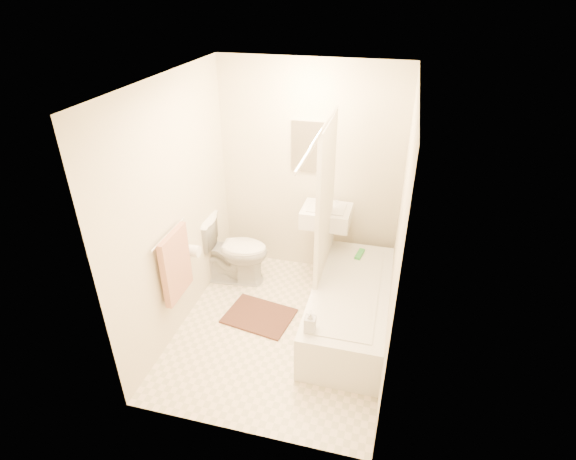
% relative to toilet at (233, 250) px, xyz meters
% --- Properties ---
extents(floor, '(2.40, 2.40, 0.00)m').
position_rel_toilet_xyz_m(floor, '(0.75, -0.69, -0.39)').
color(floor, beige).
rests_on(floor, ground).
extents(ceiling, '(2.40, 2.40, 0.00)m').
position_rel_toilet_xyz_m(ceiling, '(0.75, -0.69, 2.01)').
color(ceiling, white).
rests_on(ceiling, ground).
extents(wall_back, '(2.00, 0.02, 2.40)m').
position_rel_toilet_xyz_m(wall_back, '(0.75, 0.51, 0.81)').
color(wall_back, beige).
rests_on(wall_back, ground).
extents(wall_left, '(0.02, 2.40, 2.40)m').
position_rel_toilet_xyz_m(wall_left, '(-0.25, -0.69, 0.81)').
color(wall_left, beige).
rests_on(wall_left, ground).
extents(wall_right, '(0.02, 2.40, 2.40)m').
position_rel_toilet_xyz_m(wall_right, '(1.75, -0.69, 0.81)').
color(wall_right, beige).
rests_on(wall_right, ground).
extents(mirror, '(0.40, 0.03, 0.55)m').
position_rel_toilet_xyz_m(mirror, '(0.75, 0.49, 1.11)').
color(mirror, white).
rests_on(mirror, wall_back).
extents(curtain_rod, '(0.03, 1.70, 0.03)m').
position_rel_toilet_xyz_m(curtain_rod, '(1.05, -0.59, 1.61)').
color(curtain_rod, silver).
rests_on(curtain_rod, wall_back).
extents(shower_curtain, '(0.04, 0.80, 1.55)m').
position_rel_toilet_xyz_m(shower_curtain, '(1.05, -0.19, 0.83)').
color(shower_curtain, silver).
rests_on(shower_curtain, curtain_rod).
extents(towel_bar, '(0.02, 0.60, 0.02)m').
position_rel_toilet_xyz_m(towel_bar, '(-0.21, -0.94, 0.71)').
color(towel_bar, silver).
rests_on(towel_bar, wall_left).
extents(towel, '(0.06, 0.45, 0.66)m').
position_rel_toilet_xyz_m(towel, '(-0.18, -0.94, 0.39)').
color(towel, '#CC7266').
rests_on(towel, towel_bar).
extents(toilet_paper, '(0.11, 0.12, 0.12)m').
position_rel_toilet_xyz_m(toilet_paper, '(-0.18, -0.57, 0.31)').
color(toilet_paper, white).
rests_on(toilet_paper, wall_left).
extents(toilet, '(0.84, 0.53, 0.78)m').
position_rel_toilet_xyz_m(toilet, '(0.00, 0.00, 0.00)').
color(toilet, white).
rests_on(toilet, floor).
extents(sink, '(0.52, 0.42, 1.01)m').
position_rel_toilet_xyz_m(sink, '(1.00, 0.26, 0.11)').
color(sink, white).
rests_on(sink, floor).
extents(bathtub, '(0.73, 1.66, 0.47)m').
position_rel_toilet_xyz_m(bathtub, '(1.39, -0.48, -0.16)').
color(bathtub, silver).
rests_on(bathtub, floor).
extents(bath_mat, '(0.74, 0.60, 0.02)m').
position_rel_toilet_xyz_m(bath_mat, '(0.48, -0.58, -0.38)').
color(bath_mat, '#4A281E').
rests_on(bath_mat, floor).
extents(soap_bottle, '(0.10, 0.10, 0.21)m').
position_rel_toilet_xyz_m(soap_bottle, '(1.12, -1.15, 0.18)').
color(soap_bottle, silver).
rests_on(soap_bottle, bathtub).
extents(scrub_brush, '(0.09, 0.20, 0.04)m').
position_rel_toilet_xyz_m(scrub_brush, '(1.40, 0.11, 0.10)').
color(scrub_brush, green).
rests_on(scrub_brush, bathtub).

